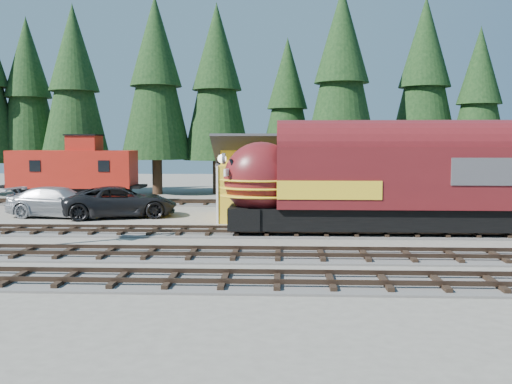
{
  "coord_description": "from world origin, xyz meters",
  "views": [
    {
      "loc": [
        -2.29,
        -25.46,
        4.78
      ],
      "look_at": [
        -3.58,
        4.0,
        2.2
      ],
      "focal_mm": 40.0,
      "sensor_mm": 36.0,
      "label": 1
    }
  ],
  "objects_px": {
    "depot": "(317,171)",
    "pickup_truck_b": "(59,202)",
    "caboose": "(74,172)",
    "locomotive": "(374,185)",
    "pickup_truck_a": "(120,202)"
  },
  "relations": [
    {
      "from": "pickup_truck_b",
      "to": "depot",
      "type": "bearing_deg",
      "value": -82.02
    },
    {
      "from": "locomotive",
      "to": "pickup_truck_b",
      "type": "relative_size",
      "value": 2.47
    },
    {
      "from": "pickup_truck_a",
      "to": "depot",
      "type": "bearing_deg",
      "value": -106.2
    },
    {
      "from": "pickup_truck_b",
      "to": "locomotive",
      "type": "bearing_deg",
      "value": -101.29
    },
    {
      "from": "caboose",
      "to": "pickup_truck_a",
      "type": "distance_m",
      "value": 9.78
    },
    {
      "from": "pickup_truck_a",
      "to": "pickup_truck_b",
      "type": "xyz_separation_m",
      "value": [
        -3.89,
        -0.18,
        -0.02
      ]
    },
    {
      "from": "depot",
      "to": "caboose",
      "type": "distance_m",
      "value": 19.83
    },
    {
      "from": "depot",
      "to": "pickup_truck_b",
      "type": "bearing_deg",
      "value": -178.63
    },
    {
      "from": "pickup_truck_a",
      "to": "caboose",
      "type": "bearing_deg",
      "value": 19.9
    },
    {
      "from": "depot",
      "to": "locomotive",
      "type": "distance_m",
      "value": 6.97
    },
    {
      "from": "depot",
      "to": "pickup_truck_b",
      "type": "distance_m",
      "value": 16.55
    },
    {
      "from": "locomotive",
      "to": "caboose",
      "type": "height_order",
      "value": "caboose"
    },
    {
      "from": "depot",
      "to": "caboose",
      "type": "height_order",
      "value": "depot"
    },
    {
      "from": "depot",
      "to": "caboose",
      "type": "bearing_deg",
      "value": 157.77
    },
    {
      "from": "caboose",
      "to": "depot",
      "type": "bearing_deg",
      "value": -22.23
    }
  ]
}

